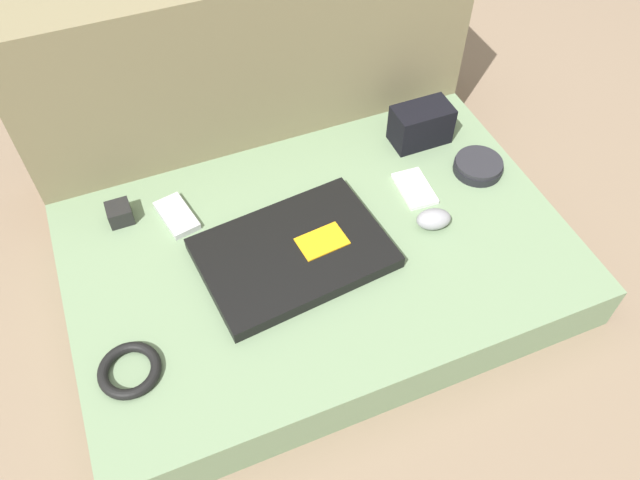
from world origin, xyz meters
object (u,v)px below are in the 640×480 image
Objects in this scene: speaker_puck at (478,166)px; phone_silver at (177,216)px; charger_brick at (120,213)px; computer_mouse at (434,219)px; camera_pouch at (421,125)px; laptop at (294,253)px; phone_black at (415,188)px.

speaker_puck is 0.91× the size of phone_silver.
speaker_puck is 0.74m from charger_brick.
computer_mouse reaches higher than speaker_puck.
phone_silver is at bearing 168.30° from computer_mouse.
phone_silver is 0.55m from camera_pouch.
laptop is 3.54× the size of speaker_puck.
laptop is 7.77× the size of charger_brick.
phone_silver is (-0.62, 0.11, -0.01)m from speaker_puck.
camera_pouch reaches higher than speaker_puck.
computer_mouse reaches higher than laptop.
laptop is 0.43m from camera_pouch.
speaker_puck is 0.97× the size of phone_black.
charger_brick is at bearing 136.25° from laptop.
computer_mouse is at bearing -36.05° from phone_silver.
laptop is 0.36m from charger_brick.
camera_pouch is at bearing 81.10° from computer_mouse.
phone_black is at bearing -14.52° from charger_brick.
computer_mouse is at bearing -12.29° from laptop.
camera_pouch reaches higher than phone_silver.
camera_pouch reaches higher than computer_mouse.
speaker_puck is 0.63m from phone_silver.
charger_brick is at bearing 148.51° from phone_silver.
laptop is at bearing -173.25° from computer_mouse.
laptop is 3.22× the size of phone_silver.
phone_black is 2.27× the size of charger_brick.
computer_mouse is 0.51m from phone_silver.
camera_pouch is (0.37, 0.20, 0.03)m from laptop.
computer_mouse is 1.62× the size of charger_brick.
speaker_puck is at bearing -21.58° from phone_silver.
charger_brick is (-0.56, 0.25, -0.00)m from computer_mouse.
charger_brick is (-0.28, 0.22, 0.01)m from laptop.
phone_silver is at bearing -177.75° from camera_pouch.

